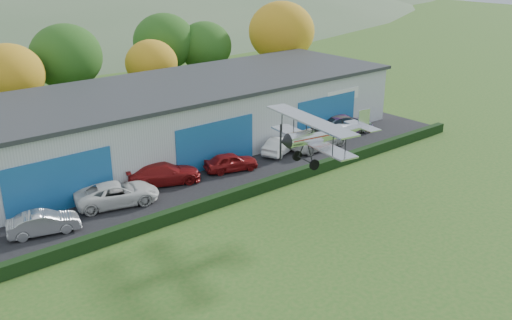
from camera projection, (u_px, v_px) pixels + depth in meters
apron at (202, 177)px, 41.28m from camera, size 48.00×9.00×0.05m
hedge at (243, 193)px, 37.69m from camera, size 46.00×0.60×0.80m
hangar at (173, 117)px, 46.58m from camera, size 40.60×12.60×5.30m
tree_belt at (60, 64)px, 52.18m from camera, size 75.70×13.22×10.12m
car_1 at (43, 223)px, 32.84m from camera, size 4.29×2.40×1.34m
car_2 at (117, 194)px, 36.56m from camera, size 5.83×3.80×1.49m
car_3 at (163, 173)px, 39.78m from camera, size 5.73×3.82×1.54m
car_4 at (231, 162)px, 42.14m from camera, size 4.31×2.67×1.37m
car_5 at (280, 145)px, 45.76m from camera, size 4.31×2.83×1.34m
car_6 at (317, 138)px, 47.10m from camera, size 5.72×2.70×1.58m
car_7 at (344, 124)px, 50.82m from camera, size 6.09×3.77×1.65m
biplane at (322, 133)px, 34.26m from camera, size 6.78×7.76×2.88m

